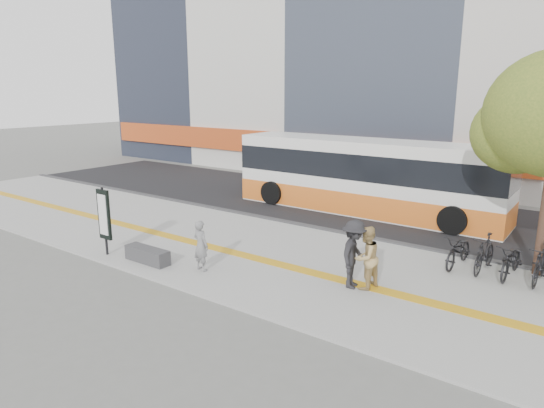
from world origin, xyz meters
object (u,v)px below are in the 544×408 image
Objects in this scene: seated_woman at (201,246)px; pedestrian_tan at (366,258)px; bench at (147,255)px; bus at (365,178)px; pedestrian_dark at (354,254)px; signboard at (104,216)px.

seated_woman is 4.71m from pedestrian_tan.
seated_woman reaches higher than bench.
bus reaches higher than pedestrian_dark.
signboard reaches higher than pedestrian_dark.
pedestrian_dark is (3.33, -7.74, -0.51)m from bus.
pedestrian_dark is (-0.29, -0.13, 0.08)m from pedestrian_tan.
pedestrian_dark is at bearing -153.81° from seated_woman.
bench is 0.94× the size of pedestrian_tan.
pedestrian_tan is at bearing -153.51° from seated_woman.
pedestrian_tan is (7.83, 2.40, -0.44)m from signboard.
pedestrian_dark is at bearing -54.32° from pedestrian_tan.
bus is 6.85× the size of pedestrian_tan.
signboard reaches higher than seated_woman.
pedestrian_tan is (3.62, -7.61, -0.59)m from bus.
signboard is at bearing 97.49° from pedestrian_dark.
bench is 6.29m from pedestrian_dark.
pedestrian_dark is (5.94, 1.96, 0.70)m from bench.
bench is at bearing 10.81° from signboard.
pedestrian_tan is (4.43, 1.60, 0.10)m from seated_woman.
bus reaches higher than pedestrian_tan.
bus is at bearing 74.93° from bench.
bus is 8.44m from pedestrian_dark.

